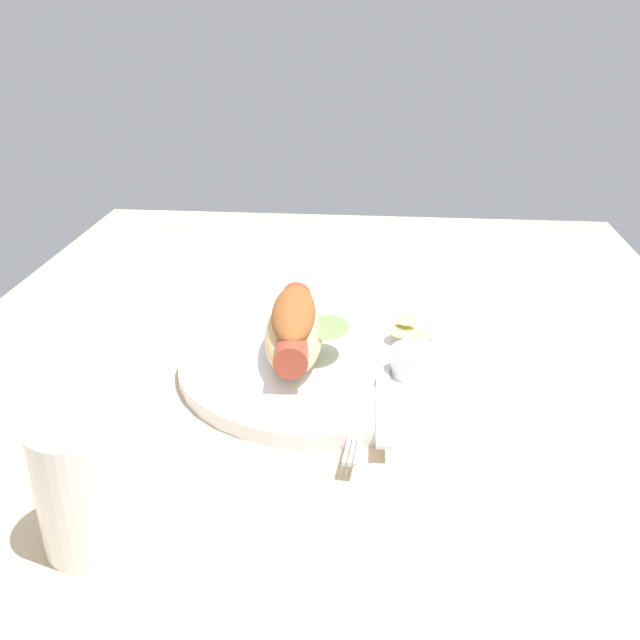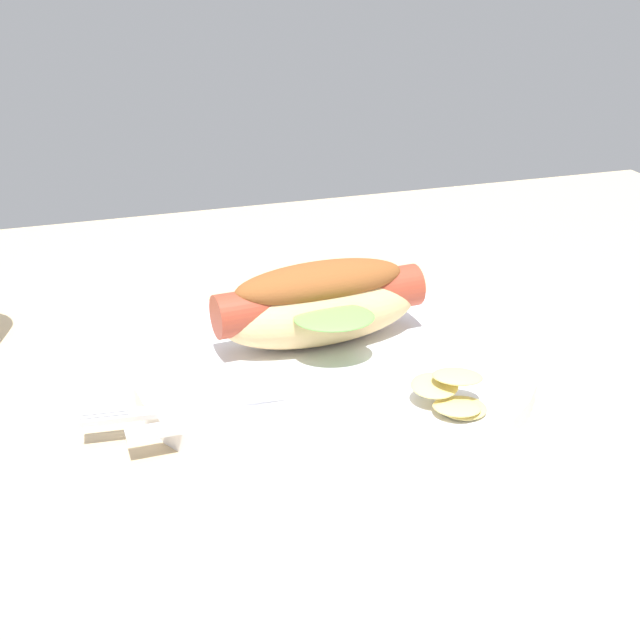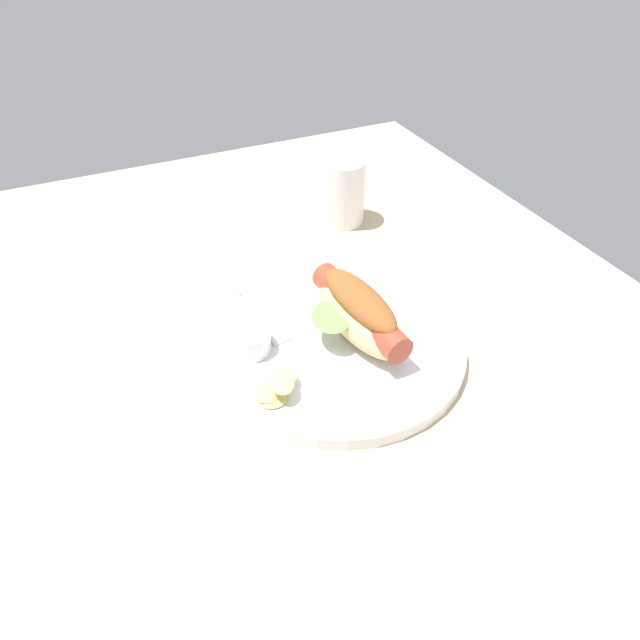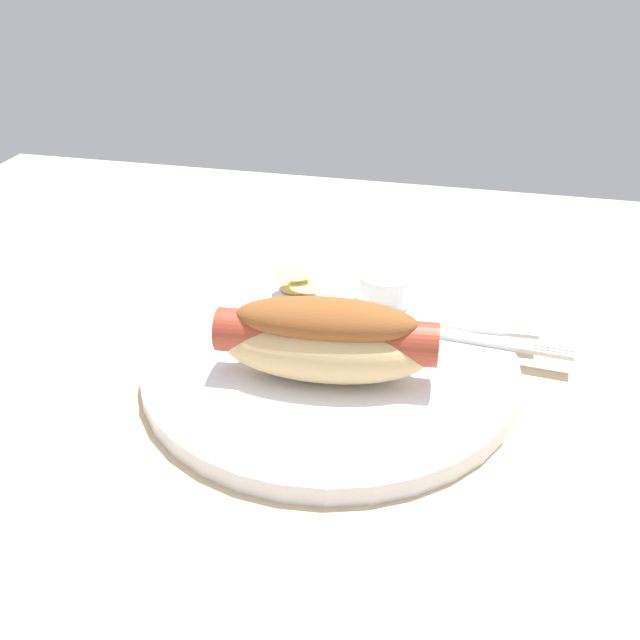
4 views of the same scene
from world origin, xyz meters
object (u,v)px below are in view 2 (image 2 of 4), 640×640
Objects in this scene: sauce_ramekin at (342,410)px; chips_pile at (453,394)px; hot_dog at (320,303)px; fork at (213,406)px; plate at (334,365)px; knife at (235,417)px.

sauce_ramekin reaches higher than chips_pile.
fork is at bearing 31.97° from hot_dog.
fork reaches higher than plate.
plate is 1.79× the size of hot_dog.
fork is at bearing 25.34° from plate.
hot_dog is at bearing -101.81° from sauce_ramekin.
hot_dog is (0.24, -2.68, 4.10)cm from plate.
hot_dog reaches higher than plate.
sauce_ramekin is 0.36× the size of knife.
fork is (10.36, 4.91, 1.00)cm from plate.
plate is at bearing 90.16° from hot_dog.
fork is at bearing -61.42° from knife.
plate is 4.79× the size of chips_pile.
plate is at bearing -149.45° from fork.
hot_dog reaches higher than chips_pile.
knife is (-1.09, 1.91, -0.02)cm from fork.
knife is (9.27, 6.81, 0.98)cm from plate.
knife is 2.29× the size of chips_pile.
fork is at bearing -17.76° from chips_pile.
plate is 11.51cm from fork.
sauce_ramekin is at bearing 1.63° from chips_pile.
fork is (7.46, -5.16, -1.19)cm from sauce_ramekin.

